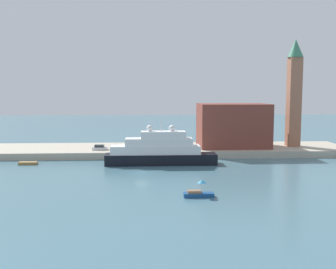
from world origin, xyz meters
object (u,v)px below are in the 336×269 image
at_px(parked_car, 100,148).
at_px(mooring_bollard, 164,150).
at_px(small_motorboat, 199,192).
at_px(harbor_building, 233,125).
at_px(work_barge, 28,163).
at_px(bell_tower, 294,89).
at_px(person_figure, 116,147).
at_px(large_yacht, 159,151).

relative_size(parked_car, mooring_bollard, 4.74).
height_order(small_motorboat, harbor_building, harbor_building).
bearing_deg(work_barge, mooring_bollard, 12.28).
xyz_separation_m(parked_car, mooring_bollard, (16.23, -3.59, -0.15)).
height_order(small_motorboat, mooring_bollard, small_motorboat).
distance_m(small_motorboat, mooring_bollard, 36.96).
xyz_separation_m(small_motorboat, mooring_bollard, (-3.93, 36.73, 1.37)).
distance_m(work_barge, parked_car, 18.48).
bearing_deg(small_motorboat, bell_tower, 54.79).
distance_m(small_motorboat, person_figure, 41.89).
bearing_deg(small_motorboat, large_yacht, 100.50).
bearing_deg(work_barge, harbor_building, 16.28).
height_order(bell_tower, parked_car, bell_tower).
xyz_separation_m(harbor_building, bell_tower, (16.65, 0.32, 9.83)).
relative_size(work_barge, person_figure, 2.24).
xyz_separation_m(large_yacht, bell_tower, (37.01, 16.30, 14.31)).
xyz_separation_m(small_motorboat, harbor_building, (15.06, 44.61, 6.76)).
relative_size(large_yacht, small_motorboat, 5.31).
bearing_deg(work_barge, small_motorboat, -40.27).
relative_size(small_motorboat, bell_tower, 0.17).
relative_size(harbor_building, parked_car, 4.65).
xyz_separation_m(large_yacht, work_barge, (-29.99, 1.27, -2.72)).
xyz_separation_m(small_motorboat, parked_car, (-20.16, 40.32, 1.52)).
bearing_deg(parked_car, bell_tower, 5.08).
bearing_deg(work_barge, parked_car, 34.54).
bearing_deg(large_yacht, small_motorboat, -79.50).
xyz_separation_m(bell_tower, parked_car, (-51.86, -4.61, -15.07)).
distance_m(work_barge, harbor_building, 52.94).
bearing_deg(large_yacht, mooring_bollard, 80.39).
relative_size(large_yacht, person_figure, 13.91).
xyz_separation_m(work_barge, bell_tower, (67.00, 15.02, 17.03)).
relative_size(work_barge, harbor_building, 0.22).
height_order(parked_car, person_figure, person_figure).
xyz_separation_m(harbor_building, parked_car, (-35.22, -4.29, -5.24)).
bearing_deg(mooring_bollard, large_yacht, -99.61).
bearing_deg(small_motorboat, mooring_bollard, 96.12).
xyz_separation_m(large_yacht, harbor_building, (20.36, 15.98, 4.48)).
bearing_deg(harbor_building, large_yacht, -141.87).
height_order(parked_car, mooring_bollard, parked_car).
relative_size(bell_tower, person_figure, 15.81).
height_order(harbor_building, mooring_bollard, harbor_building).
bearing_deg(parked_car, harbor_building, 6.94).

